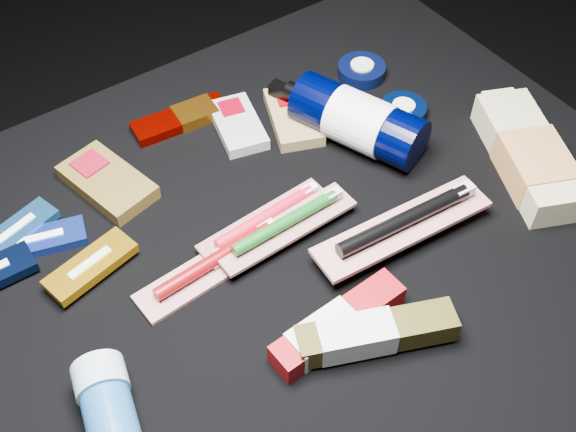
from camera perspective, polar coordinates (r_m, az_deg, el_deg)
ground at (r=1.25m, az=-0.31°, el=-13.11°), size 3.00×3.00×0.00m
cloth_table at (r=1.08m, az=-0.35°, el=-8.27°), size 0.98×0.78×0.40m
luna_bar_0 at (r=0.95m, az=-18.91°, el=-1.82°), size 0.12×0.07×0.01m
luna_bar_1 at (r=0.97m, az=-20.60°, el=-1.11°), size 0.11×0.07×0.01m
luna_bar_3 at (r=0.90m, az=-15.32°, el=-3.82°), size 0.12×0.07×0.01m
clif_bar_0 at (r=0.99m, az=-14.27°, el=2.78°), size 0.10×0.14×0.02m
clif_bar_1 at (r=1.05m, az=-4.07°, el=7.36°), size 0.08×0.12×0.02m
clif_bar_2 at (r=1.05m, az=0.38°, el=8.02°), size 0.10×0.14×0.02m
power_bar at (r=1.06m, az=-8.11°, el=7.75°), size 0.14×0.06×0.02m
lotion_bottle at (r=1.01m, az=5.53°, el=7.52°), size 0.14×0.24×0.08m
cream_tin_upper at (r=1.14m, az=5.84°, el=11.37°), size 0.07×0.07×0.02m
cream_tin_lower at (r=1.07m, az=9.07°, el=8.24°), size 0.07×0.07×0.02m
bodywash_bottle at (r=1.03m, az=18.52°, el=4.46°), size 0.16×0.23×0.05m
deodorant_stick at (r=0.77m, az=-13.85°, el=-15.30°), size 0.08×0.14×0.06m
toothbrush_pack_0 at (r=0.88m, az=-5.68°, el=-3.65°), size 0.21×0.06×0.02m
toothbrush_pack_1 at (r=0.91m, az=-1.67°, el=-0.21°), size 0.19×0.05×0.02m
toothbrush_pack_2 at (r=0.90m, az=-0.05°, el=-0.66°), size 0.19×0.05×0.02m
toothbrush_pack_3 at (r=0.90m, az=9.26°, el=-0.53°), size 0.24×0.07×0.03m
toothpaste_carton_red at (r=0.82m, az=3.57°, el=-8.81°), size 0.17×0.05×0.03m
toothpaste_carton_green at (r=0.81m, az=6.43°, el=-9.27°), size 0.18×0.11×0.03m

